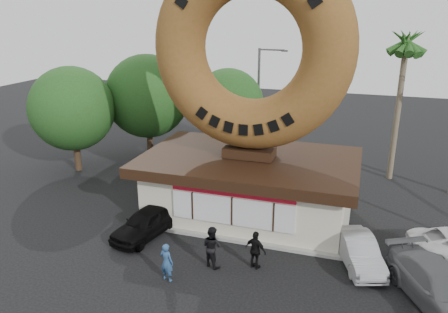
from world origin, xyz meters
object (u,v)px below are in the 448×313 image
Objects in this scene: giant_donut at (251,49)px; car_silver at (359,251)px; person_left at (167,262)px; person_center at (212,247)px; street_lamp at (260,97)px; car_grey at (440,287)px; person_right at (256,250)px; donut_shop at (249,184)px; car_black at (146,223)px.

giant_donut reaches higher than car_silver.
person_left is 8.29m from car_silver.
giant_donut is 5.35× the size of person_center.
street_lamp is (-1.86, 10.00, -4.31)m from giant_donut.
street_lamp is 18.99m from car_grey.
person_left is 2.11m from person_center.
giant_donut reaches higher than person_right.
street_lamp is 15.86m from car_silver.
street_lamp is (-1.86, 10.02, 2.72)m from donut_shop.
person_center is (1.67, -15.41, -3.55)m from street_lamp.
street_lamp is 4.78× the size of person_left.
car_grey is at bearing -154.65° from person_center.
street_lamp reaches higher than person_center.
car_silver is at bearing -29.57° from giant_donut.
person_right is 0.34× the size of car_grey.
person_center is (-0.18, -5.40, -0.83)m from donut_shop.
person_left is 4.04m from car_black.
donut_shop is 10.30m from car_grey.
car_silver is 0.75× the size of car_grey.
street_lamp reaches higher than car_black.
car_silver is at bearing -138.45° from person_right.
donut_shop is 1.40× the size of street_lamp.
person_center is (-0.18, -5.41, -7.86)m from giant_donut.
giant_donut is at bearing 131.41° from car_silver.
donut_shop reaches higher than car_black.
donut_shop is at bearing -79.50° from street_lamp.
donut_shop is 5.78m from car_black.
person_center is 6.39m from car_silver.
person_left is at bearing 51.01° from person_right.
street_lamp is at bearing -57.28° from person_right.
person_center reaches higher than person_right.
person_center is 1.08× the size of person_right.
street_lamp is 4.29× the size of person_center.
giant_donut is 1.94× the size of car_grey.
person_center reaches higher than car_black.
person_center is at bearing -91.96° from donut_shop.
car_black is (-5.81, 1.13, -0.18)m from person_right.
car_silver is at bearing -29.46° from donut_shop.
donut_shop is 7.02m from giant_donut.
car_grey is (8.80, -5.27, -8.04)m from giant_donut.
giant_donut is 10.71m from person_left.
donut_shop is 6.45× the size of person_right.
person_left reaches higher than car_grey.
person_center reaches higher than person_left.
person_left is at bearing -172.71° from car_silver.
giant_donut is 13.03m from car_grey.
donut_shop reaches higher than person_center.
person_center is at bearing -179.88° from car_silver.
person_left is at bearing -102.74° from giant_donut.
donut_shop is at bearing -90.00° from giant_donut.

